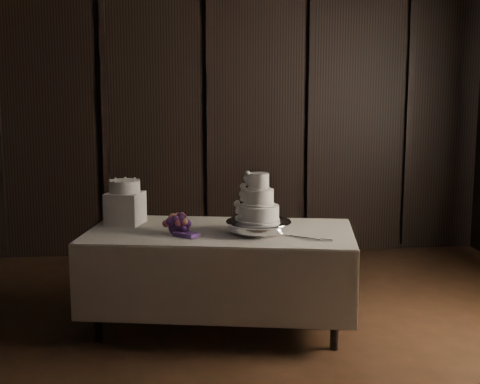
{
  "coord_description": "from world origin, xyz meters",
  "views": [
    {
      "loc": [
        -0.38,
        -3.69,
        1.86
      ],
      "look_at": [
        0.11,
        1.22,
        1.05
      ],
      "focal_mm": 50.0,
      "sensor_mm": 36.0,
      "label": 1
    }
  ],
  "objects_px": {
    "wedding_cake": "(255,203)",
    "box_pedestal": "(125,208)",
    "display_table": "(220,274)",
    "small_cake": "(125,186)",
    "bouquet": "(179,225)",
    "cake_stand": "(259,227)"
  },
  "relations": [
    {
      "from": "wedding_cake",
      "to": "bouquet",
      "type": "xyz_separation_m",
      "value": [
        -0.56,
        0.07,
        -0.17
      ]
    },
    {
      "from": "wedding_cake",
      "to": "box_pedestal",
      "type": "bearing_deg",
      "value": 148.26
    },
    {
      "from": "display_table",
      "to": "box_pedestal",
      "type": "bearing_deg",
      "value": 167.87
    },
    {
      "from": "cake_stand",
      "to": "box_pedestal",
      "type": "distance_m",
      "value": 1.1
    },
    {
      "from": "box_pedestal",
      "to": "wedding_cake",
      "type": "bearing_deg",
      "value": -24.64
    },
    {
      "from": "display_table",
      "to": "bouquet",
      "type": "height_order",
      "value": "bouquet"
    },
    {
      "from": "wedding_cake",
      "to": "small_cake",
      "type": "xyz_separation_m",
      "value": [
        -0.98,
        0.45,
        0.07
      ]
    },
    {
      "from": "wedding_cake",
      "to": "small_cake",
      "type": "distance_m",
      "value": 1.08
    },
    {
      "from": "cake_stand",
      "to": "box_pedestal",
      "type": "xyz_separation_m",
      "value": [
        -1.0,
        0.43,
        0.08
      ]
    },
    {
      "from": "cake_stand",
      "to": "small_cake",
      "type": "distance_m",
      "value": 1.12
    },
    {
      "from": "bouquet",
      "to": "box_pedestal",
      "type": "height_order",
      "value": "box_pedestal"
    },
    {
      "from": "cake_stand",
      "to": "wedding_cake",
      "type": "xyz_separation_m",
      "value": [
        -0.03,
        -0.02,
        0.19
      ]
    },
    {
      "from": "display_table",
      "to": "wedding_cake",
      "type": "relative_size",
      "value": 5.99
    },
    {
      "from": "cake_stand",
      "to": "bouquet",
      "type": "relative_size",
      "value": 1.25
    },
    {
      "from": "cake_stand",
      "to": "wedding_cake",
      "type": "distance_m",
      "value": 0.19
    },
    {
      "from": "bouquet",
      "to": "wedding_cake",
      "type": "bearing_deg",
      "value": -7.38
    },
    {
      "from": "cake_stand",
      "to": "wedding_cake",
      "type": "bearing_deg",
      "value": -150.26
    },
    {
      "from": "box_pedestal",
      "to": "bouquet",
      "type": "bearing_deg",
      "value": -41.99
    },
    {
      "from": "display_table",
      "to": "wedding_cake",
      "type": "xyz_separation_m",
      "value": [
        0.25,
        -0.14,
        0.58
      ]
    },
    {
      "from": "cake_stand",
      "to": "wedding_cake",
      "type": "relative_size",
      "value": 1.35
    },
    {
      "from": "small_cake",
      "to": "bouquet",
      "type": "bearing_deg",
      "value": -41.99
    },
    {
      "from": "wedding_cake",
      "to": "box_pedestal",
      "type": "distance_m",
      "value": 1.08
    }
  ]
}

